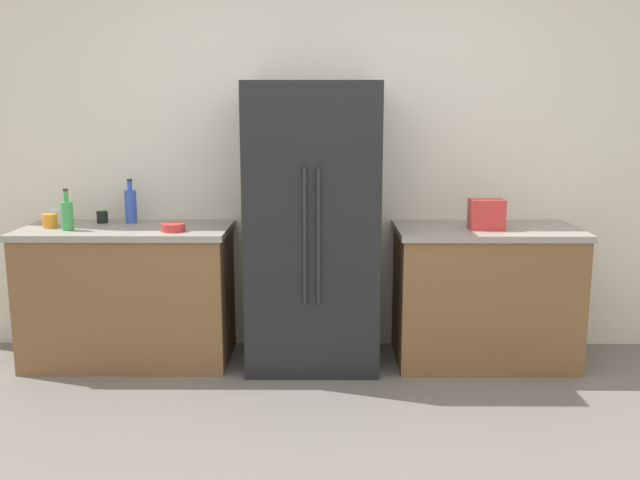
# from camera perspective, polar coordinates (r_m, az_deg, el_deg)

# --- Properties ---
(ground_plane) EXTENTS (10.76, 10.76, 0.00)m
(ground_plane) POSITION_cam_1_polar(r_m,az_deg,el_deg) (3.26, 0.61, -18.89)
(ground_plane) COLOR slate
(kitchen_back_panel) EXTENTS (5.38, 0.10, 3.07)m
(kitchen_back_panel) POSITION_cam_1_polar(r_m,az_deg,el_deg) (4.64, 0.55, 9.83)
(kitchen_back_panel) COLOR silver
(kitchen_back_panel) RESTS_ON ground_plane
(counter_left) EXTENTS (1.31, 0.64, 0.88)m
(counter_left) POSITION_cam_1_polar(r_m,az_deg,el_deg) (4.61, -15.57, -4.35)
(counter_left) COLOR brown
(counter_left) RESTS_ON ground_plane
(counter_right) EXTENTS (1.15, 0.64, 0.88)m
(counter_right) POSITION_cam_1_polar(r_m,az_deg,el_deg) (4.55, 13.50, -4.44)
(counter_right) COLOR brown
(counter_right) RESTS_ON ground_plane
(refrigerator) EXTENTS (0.81, 0.68, 1.78)m
(refrigerator) POSITION_cam_1_polar(r_m,az_deg,el_deg) (4.31, -0.62, 1.10)
(refrigerator) COLOR black
(refrigerator) RESTS_ON ground_plane
(toaster) EXTENTS (0.21, 0.14, 0.19)m
(toaster) POSITION_cam_1_polar(r_m,az_deg,el_deg) (4.38, 13.68, 2.10)
(toaster) COLOR red
(toaster) RESTS_ON counter_right
(bottle_a) EXTENTS (0.07, 0.07, 0.26)m
(bottle_a) POSITION_cam_1_polar(r_m,az_deg,el_deg) (4.50, -20.29, 1.99)
(bottle_a) COLOR green
(bottle_a) RESTS_ON counter_left
(bottle_b) EXTENTS (0.07, 0.07, 0.29)m
(bottle_b) POSITION_cam_1_polar(r_m,az_deg,el_deg) (4.67, -15.47, 2.79)
(bottle_b) COLOR blue
(bottle_b) RESTS_ON counter_left
(cup_a) EXTENTS (0.08, 0.08, 0.10)m
(cup_a) POSITION_cam_1_polar(r_m,az_deg,el_deg) (4.79, -21.07, 1.86)
(cup_a) COLOR white
(cup_a) RESTS_ON counter_left
(cup_b) EXTENTS (0.09, 0.09, 0.09)m
(cup_b) POSITION_cam_1_polar(r_m,az_deg,el_deg) (4.65, -21.55, 1.50)
(cup_b) COLOR orange
(cup_b) RESTS_ON counter_left
(cup_c) EXTENTS (0.07, 0.07, 0.08)m
(cup_c) POSITION_cam_1_polar(r_m,az_deg,el_deg) (4.73, -17.65, 1.84)
(cup_c) COLOR black
(cup_c) RESTS_ON counter_left
(bowl_a) EXTENTS (0.15, 0.15, 0.05)m
(bowl_a) POSITION_cam_1_polar(r_m,az_deg,el_deg) (4.29, -12.12, 1.05)
(bowl_a) COLOR red
(bowl_a) RESTS_ON counter_left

